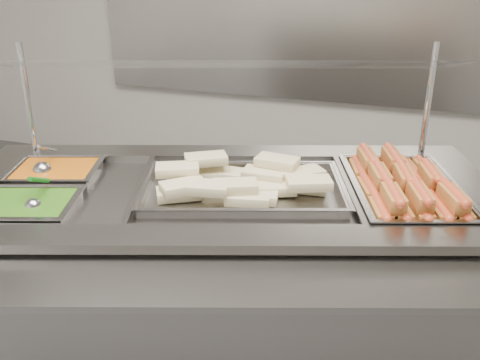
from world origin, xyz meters
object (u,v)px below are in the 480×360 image
(ladle, at_px, (43,169))
(pan_hotdogs, at_px, (403,197))
(sneeze_guard, at_px, (226,69))
(serving_spoon, at_px, (34,201))
(pan_wraps, at_px, (243,193))
(steam_counter, at_px, (227,293))

(ladle, bearing_deg, pan_hotdogs, 12.07)
(sneeze_guard, height_order, pan_hotdogs, sneeze_guard)
(sneeze_guard, distance_m, pan_hotdogs, 0.72)
(sneeze_guard, height_order, serving_spoon, sneeze_guard)
(pan_hotdogs, relative_size, pan_wraps, 0.82)
(pan_wraps, bearing_deg, pan_hotdogs, 17.77)
(pan_wraps, bearing_deg, steam_counter, -162.23)
(pan_hotdogs, bearing_deg, sneeze_guard, 178.49)
(steam_counter, bearing_deg, pan_wraps, 17.77)
(steam_counter, relative_size, pan_wraps, 2.66)
(pan_wraps, height_order, serving_spoon, serving_spoon)
(steam_counter, bearing_deg, ladle, -173.03)
(pan_hotdogs, distance_m, ladle, 1.22)
(pan_wraps, bearing_deg, ladle, -172.18)
(sneeze_guard, bearing_deg, steam_counter, -72.23)
(sneeze_guard, xyz_separation_m, pan_hotdogs, (0.61, -0.02, -0.38))
(ladle, distance_m, serving_spoon, 0.27)
(pan_hotdogs, relative_size, serving_spoon, 3.51)
(sneeze_guard, relative_size, pan_hotdogs, 2.65)
(ladle, relative_size, serving_spoon, 1.08)
(serving_spoon, bearing_deg, sneeze_guard, 48.69)
(sneeze_guard, bearing_deg, serving_spoon, -131.31)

